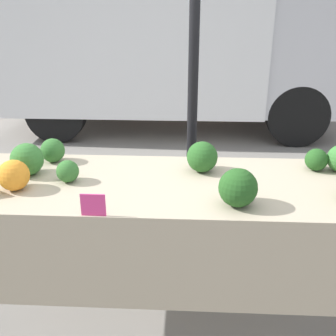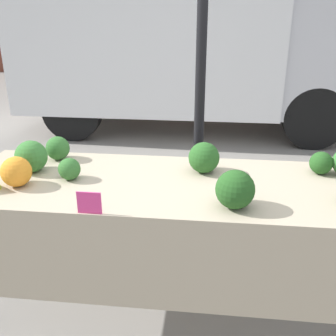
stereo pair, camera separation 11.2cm
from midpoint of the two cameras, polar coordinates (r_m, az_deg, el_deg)
The scene contains 12 objects.
ground_plane at distance 2.52m, azimuth 1.36°, elevation -20.08°, with size 40.00×40.00×0.00m, color gray.
tent_pole at distance 2.71m, azimuth 5.99°, elevation 14.01°, with size 0.07×0.07×2.64m.
parked_truck at distance 5.83m, azimuth 2.18°, elevation 18.33°, with size 4.66×1.83×2.42m.
market_table at distance 2.04m, azimuth 1.38°, elevation -5.61°, with size 2.20×0.77×0.86m.
orange_cauliflower at distance 2.10m, azimuth -19.76°, elevation -0.52°, with size 0.15×0.15×0.15m.
broccoli_head_0 at distance 2.11m, azimuth -12.66°, elevation -0.15°, with size 0.12×0.12×0.12m.
broccoli_head_1 at distance 2.31m, azimuth 22.65°, elevation 0.67°, with size 0.12×0.12×0.12m.
broccoli_head_2 at distance 2.26m, azimuth -17.92°, elevation 1.59°, with size 0.18×0.18×0.18m.
broccoli_head_3 at distance 2.41m, azimuth -14.44°, elevation 2.80°, with size 0.14×0.14×0.14m.
broccoli_head_4 at distance 2.16m, azimuth 6.72°, elevation 1.49°, with size 0.17×0.17×0.17m.
broccoli_head_5 at distance 1.80m, azimuth 11.49°, elevation -3.08°, with size 0.18×0.18×0.18m.
price_sign at distance 1.75m, azimuth -9.57°, elevation -5.03°, with size 0.11×0.01×0.10m.
Camera 2 is at (0.21, -1.86, 1.70)m, focal length 42.00 mm.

